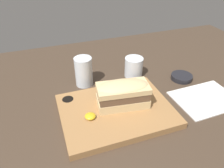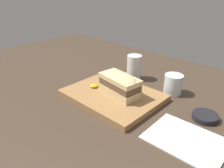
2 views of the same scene
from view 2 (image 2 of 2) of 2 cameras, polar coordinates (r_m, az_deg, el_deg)
dining_table at (r=87.20cm, az=-0.36°, el=-2.01°), size 176.49×105.43×2.00cm
serving_board at (r=80.37cm, az=0.21°, el=-2.91°), size 33.15×25.38×2.18cm
sandwich at (r=76.96cm, az=2.01°, el=0.22°), size 16.23×9.56×8.05cm
mustard_dollop at (r=83.91cm, az=-4.74°, el=-0.41°), size 3.13×3.13×1.25cm
water_glass at (r=95.14cm, az=5.73°, el=4.01°), size 6.25×6.25×10.58cm
wine_glass at (r=85.70cm, az=15.64°, el=-0.30°), size 6.92×6.92×7.55cm
napkin at (r=64.42cm, az=18.76°, el=-13.60°), size 20.92×16.07×0.40cm
condiment_dish at (r=74.68cm, az=23.17°, el=-7.85°), size 7.91×7.91×1.75cm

